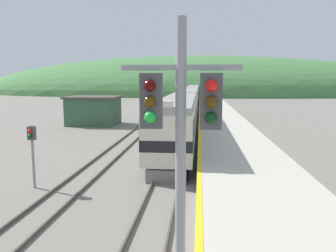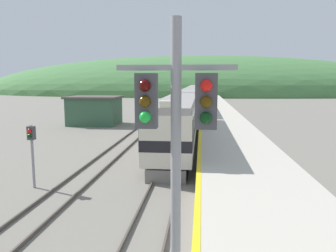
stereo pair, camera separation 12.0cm
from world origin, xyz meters
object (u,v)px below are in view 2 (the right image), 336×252
Objects in this scene: signal_mast_main at (176,146)px; express_train_lead_car at (179,120)px; carriage_fourth at (195,92)px; carriage_third at (193,95)px; signal_post_siding at (32,143)px; carriage_second at (189,102)px.

express_train_lead_car is at bearing 93.78° from signal_mast_main.
signal_mast_main is (1.44, -92.69, 2.14)m from carriage_fourth.
carriage_third is 69.02m from signal_mast_main.
signal_post_siding is (-6.84, -59.10, 0.14)m from carriage_third.
signal_mast_main is 13.05m from signal_post_siding.
signal_post_siding is at bearing -94.72° from carriage_fourth.
express_train_lead_car reaches higher than carriage_fourth.
carriage_second is at bearing 90.00° from express_train_lead_car.
carriage_third and carriage_fourth have the same top height.
carriage_fourth is (0.00, 70.87, -0.01)m from express_train_lead_car.
signal_mast_main reaches higher than carriage_second.
signal_post_siding is (-6.84, -11.93, 0.13)m from express_train_lead_car.
carriage_fourth is at bearing 90.00° from express_train_lead_car.
signal_mast_main is at bearing -88.18° from carriage_second.
carriage_second is at bearing -90.00° from carriage_third.
carriage_second is 23.71m from carriage_third.
signal_mast_main is (1.44, -21.81, 2.13)m from express_train_lead_car.
carriage_fourth is 3.37× the size of signal_mast_main.
carriage_third is 23.71m from carriage_fourth.
express_train_lead_car reaches higher than carriage_second.
express_train_lead_car is 47.16m from carriage_third.
signal_mast_main is at bearing -50.02° from signal_post_siding.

